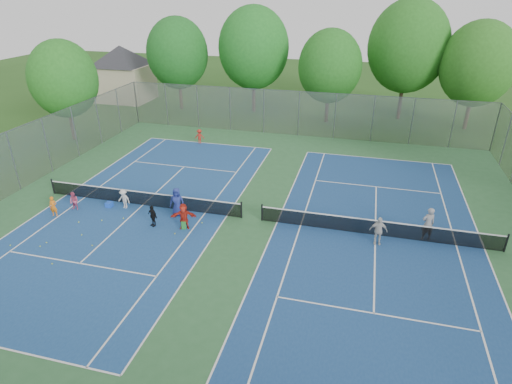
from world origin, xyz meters
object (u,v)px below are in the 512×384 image
net_left (142,199)px  ball_crate (109,205)px  ball_hopper (184,225)px  instructor (428,224)px  net_right (376,228)px

net_left → ball_crate: bearing=-159.1°
net_left → ball_crate: size_ratio=34.32×
net_left → ball_hopper: 4.11m
net_left → ball_hopper: bearing=-28.8°
ball_crate → instructor: bearing=3.1°
net_right → ball_hopper: bearing=-169.2°
ball_hopper → instructor: 13.20m
net_right → ball_hopper: size_ratio=25.68×
net_right → instructor: (2.59, 0.27, 0.49)m
net_left → net_right: 14.00m
net_right → ball_crate: 15.90m
ball_crate → ball_hopper: (5.48, -1.26, 0.09)m
net_left → ball_crate: 2.04m
net_right → instructor: bearing=5.9°
net_right → instructor: instructor is taller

